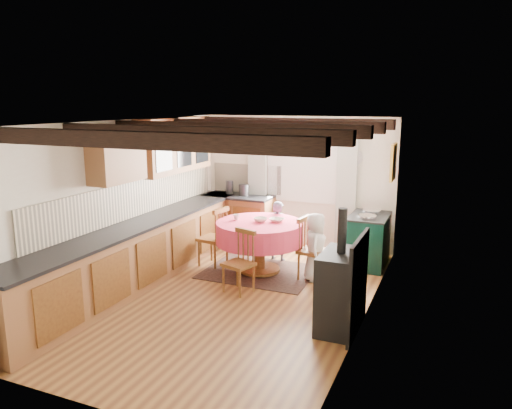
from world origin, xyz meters
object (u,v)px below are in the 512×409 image
at_px(aga_range, 368,240).
at_px(cup, 236,217).
at_px(cast_iron_stove, 341,270).
at_px(dining_table, 260,247).
at_px(chair_right, 313,249).
at_px(chair_left, 213,236).
at_px(chair_near, 238,262).
at_px(child_far, 278,231).
at_px(child_right, 315,247).

bearing_deg(aga_range, cup, -151.60).
distance_m(cast_iron_stove, cup, 2.47).
relative_size(dining_table, chair_right, 1.42).
xyz_separation_m(dining_table, cup, (-0.40, -0.01, 0.45)).
height_order(chair_left, cast_iron_stove, cast_iron_stove).
relative_size(dining_table, chair_left, 1.38).
height_order(chair_near, cast_iron_stove, cast_iron_stove).
height_order(chair_right, aga_range, chair_right).
bearing_deg(chair_left, child_far, 134.87).
relative_size(chair_right, child_right, 0.92).
relative_size(chair_left, cup, 10.46).
bearing_deg(cast_iron_stove, chair_left, 149.19).
relative_size(chair_right, child_far, 0.93).
xyz_separation_m(chair_near, chair_left, (-0.88, 0.89, 0.04)).
height_order(cast_iron_stove, child_right, cast_iron_stove).
bearing_deg(cast_iron_stove, cup, 144.70).
relative_size(dining_table, chair_near, 1.52).
height_order(chair_near, aga_range, chair_near).
bearing_deg(child_far, cup, 62.94).
bearing_deg(cup, chair_right, 2.69).
xyz_separation_m(aga_range, cast_iron_stove, (0.11, -2.46, 0.30)).
relative_size(chair_near, child_far, 0.87).
relative_size(child_far, child_right, 0.99).
distance_m(chair_right, aga_range, 1.17).
height_order(chair_right, cup, chair_right).
distance_m(chair_near, aga_range, 2.39).
height_order(dining_table, chair_near, chair_near).
bearing_deg(child_right, child_far, 40.57).
xyz_separation_m(dining_table, chair_left, (-0.84, 0.03, 0.08)).
bearing_deg(chair_left, cast_iron_stove, 67.60).
bearing_deg(cast_iron_stove, child_far, 126.48).
bearing_deg(chair_left, cup, 93.21).
bearing_deg(chair_near, cup, 134.01).
bearing_deg(aga_range, cast_iron_stove, -87.44).
xyz_separation_m(chair_left, cast_iron_stove, (2.46, -1.47, 0.24)).
xyz_separation_m(chair_left, aga_range, (2.35, 0.99, -0.06)).
distance_m(dining_table, chair_left, 0.85).
distance_m(chair_left, aga_range, 2.55).
bearing_deg(dining_table, aga_range, 34.01).
height_order(chair_near, child_far, child_far).
bearing_deg(child_right, dining_table, 79.77).
bearing_deg(aga_range, chair_right, -123.84).
xyz_separation_m(aga_range, child_far, (-1.46, -0.33, 0.08)).
xyz_separation_m(dining_table, aga_range, (1.51, 1.02, 0.02)).
relative_size(chair_near, cup, 9.53).
height_order(chair_right, child_far, child_far).
bearing_deg(aga_range, child_far, -167.20).
height_order(chair_left, chair_right, chair_left).
xyz_separation_m(chair_right, aga_range, (0.65, 0.97, -0.05)).
xyz_separation_m(chair_left, cup, (0.45, -0.04, 0.37)).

